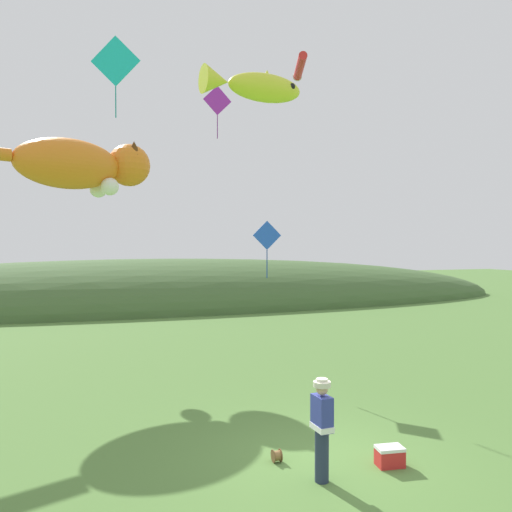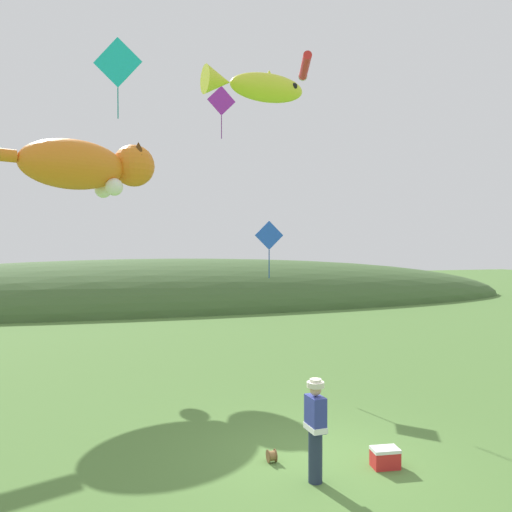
% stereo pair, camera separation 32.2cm
% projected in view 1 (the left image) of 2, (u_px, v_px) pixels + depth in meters
% --- Properties ---
extents(ground_plane, '(120.00, 120.00, 0.00)m').
position_uv_depth(ground_plane, '(322.00, 461.00, 9.36)').
color(ground_plane, '#517A38').
extents(distant_hill_ridge, '(54.66, 13.55, 6.25)m').
position_uv_depth(distant_hill_ridge, '(157.00, 304.00, 34.21)').
color(distant_hill_ridge, '#426033').
rests_on(distant_hill_ridge, ground).
extents(festival_attendant, '(0.30, 0.44, 1.77)m').
position_uv_depth(festival_attendant, '(322.00, 426.00, 8.53)').
color(festival_attendant, '#232D47').
rests_on(festival_attendant, ground).
extents(kite_spool, '(0.16, 0.24, 0.24)m').
position_uv_depth(kite_spool, '(277.00, 456.00, 9.31)').
color(kite_spool, olive).
rests_on(kite_spool, ground).
extents(picnic_cooler, '(0.53, 0.38, 0.36)m').
position_uv_depth(picnic_cooler, '(390.00, 456.00, 9.14)').
color(picnic_cooler, red).
rests_on(picnic_cooler, ground).
extents(kite_giant_cat, '(6.55, 3.20, 2.09)m').
position_uv_depth(kite_giant_cat, '(82.00, 165.00, 17.82)').
color(kite_giant_cat, orange).
extents(kite_fish_windsock, '(3.38, 1.34, 1.01)m').
position_uv_depth(kite_fish_windsock, '(254.00, 86.00, 15.48)').
color(kite_fish_windsock, yellow).
extents(kite_tube_streamer, '(1.16, 2.59, 0.44)m').
position_uv_depth(kite_tube_streamer, '(300.00, 67.00, 21.62)').
color(kite_tube_streamer, red).
extents(kite_diamond_blue, '(0.92, 0.11, 1.82)m').
position_uv_depth(kite_diamond_blue, '(267.00, 236.00, 15.76)').
color(kite_diamond_blue, blue).
extents(kite_diamond_violet, '(1.15, 0.09, 2.05)m').
position_uv_depth(kite_diamond_violet, '(217.00, 101.00, 19.28)').
color(kite_diamond_violet, purple).
extents(kite_diamond_teal, '(1.37, 0.52, 2.36)m').
position_uv_depth(kite_diamond_teal, '(116.00, 62.00, 14.36)').
color(kite_diamond_teal, '#19BFBF').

